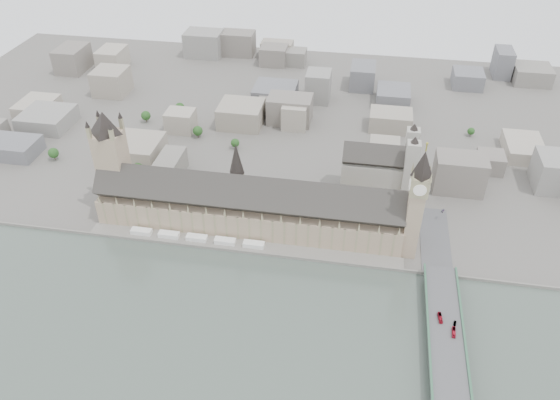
% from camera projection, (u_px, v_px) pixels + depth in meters
% --- Properties ---
extents(ground, '(900.00, 900.00, 0.00)m').
position_uv_depth(ground, '(244.00, 241.00, 469.46)').
color(ground, '#595651').
rests_on(ground, ground).
extents(embankment_wall, '(600.00, 1.50, 3.00)m').
position_uv_depth(embankment_wall, '(240.00, 251.00, 456.66)').
color(embankment_wall, slate).
rests_on(embankment_wall, ground).
extents(river_terrace, '(270.00, 15.00, 2.00)m').
position_uv_depth(river_terrace, '(242.00, 246.00, 462.91)').
color(river_terrace, slate).
rests_on(river_terrace, ground).
extents(terrace_tents, '(118.00, 7.00, 4.00)m').
position_uv_depth(terrace_tents, '(197.00, 238.00, 467.08)').
color(terrace_tents, white).
rests_on(terrace_tents, river_terrace).
extents(palace_of_westminster, '(265.00, 40.73, 55.44)m').
position_uv_depth(palace_of_westminster, '(248.00, 207.00, 471.68)').
color(palace_of_westminster, tan).
rests_on(palace_of_westminster, ground).
extents(elizabeth_tower, '(17.00, 17.00, 107.50)m').
position_uv_depth(elizabeth_tower, '(417.00, 198.00, 422.32)').
color(elizabeth_tower, tan).
rests_on(elizabeth_tower, ground).
extents(victoria_tower, '(30.00, 30.00, 100.00)m').
position_uv_depth(victoria_tower, '(112.00, 158.00, 474.38)').
color(victoria_tower, tan).
rests_on(victoria_tower, ground).
extents(central_tower, '(13.00, 13.00, 48.00)m').
position_uv_depth(central_tower, '(237.00, 168.00, 457.24)').
color(central_tower, '#9A8E6A').
rests_on(central_tower, ground).
extents(westminster_bridge, '(25.00, 325.00, 10.25)m').
position_uv_depth(westminster_bridge, '(445.00, 344.00, 374.47)').
color(westminster_bridge, '#474749').
rests_on(westminster_bridge, ground).
extents(bridge_parapets, '(25.00, 235.00, 1.15)m').
position_uv_depth(bridge_parapets, '(452.00, 395.00, 335.75)').
color(bridge_parapets, '#356146').
rests_on(bridge_parapets, westminster_bridge).
extents(westminster_abbey, '(68.00, 36.00, 64.00)m').
position_uv_depth(westminster_abbey, '(380.00, 170.00, 514.70)').
color(westminster_abbey, gray).
rests_on(westminster_abbey, ground).
extents(city_skyline_inland, '(720.00, 360.00, 38.00)m').
position_uv_depth(city_skyline_inland, '(289.00, 98.00, 652.82)').
color(city_skyline_inland, gray).
rests_on(city_skyline_inland, ground).
extents(park_trees, '(110.00, 30.00, 15.00)m').
position_uv_depth(park_trees, '(248.00, 193.00, 514.07)').
color(park_trees, '#1E4318').
rests_on(park_trees, ground).
extents(red_bus_north, '(3.19, 9.90, 2.71)m').
position_uv_depth(red_bus_north, '(440.00, 318.00, 385.00)').
color(red_bus_north, '#A31223').
rests_on(red_bus_north, westminster_bridge).
extents(red_bus_south, '(2.82, 9.54, 2.62)m').
position_uv_depth(red_bus_south, '(454.00, 332.00, 374.58)').
color(red_bus_south, red).
rests_on(red_bus_south, westminster_bridge).
extents(car_silver, '(2.41, 4.73, 1.49)m').
position_uv_depth(car_silver, '(455.00, 323.00, 381.73)').
color(car_silver, gray).
rests_on(car_silver, westminster_bridge).
extents(car_approach, '(3.65, 5.01, 1.35)m').
position_uv_depth(car_approach, '(443.00, 211.00, 486.38)').
color(car_approach, gray).
rests_on(car_approach, westminster_bridge).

